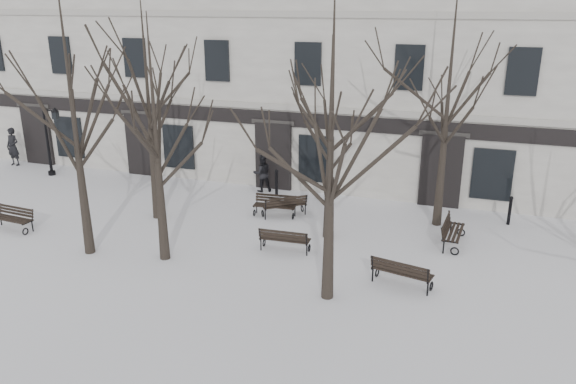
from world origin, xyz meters
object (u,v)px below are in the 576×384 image
at_px(bench_3, 275,205).
at_px(lamp_post, 51,137).
at_px(bench_5, 451,231).
at_px(tree_0, 70,87).
at_px(tree_2, 332,112).
at_px(bench_1, 285,239).
at_px(tree_1, 154,112).
at_px(bench_4, 285,205).
at_px(bench_2, 401,272).
at_px(bench_0, 13,218).

xyz_separation_m(bench_3, lamp_post, (-11.57, 1.64, 1.43)).
xyz_separation_m(bench_3, bench_5, (6.52, -0.61, 0.05)).
height_order(tree_0, tree_2, tree_0).
relative_size(tree_0, lamp_post, 2.65).
bearing_deg(tree_0, bench_1, 19.09).
distance_m(tree_1, bench_4, 6.78).
relative_size(bench_1, bench_4, 0.99).
xyz_separation_m(bench_3, bench_4, (0.37, 0.05, 0.02)).
xyz_separation_m(bench_5, lamp_post, (-18.09, 2.25, 1.38)).
height_order(tree_0, bench_4, tree_0).
height_order(tree_1, bench_5, tree_1).
bearing_deg(lamp_post, bench_5, -7.10).
xyz_separation_m(tree_0, bench_4, (4.97, 5.09, -4.89)).
height_order(bench_1, bench_3, bench_1).
height_order(bench_1, lamp_post, lamp_post).
height_order(tree_2, bench_3, tree_2).
relative_size(bench_1, bench_2, 0.92).
bearing_deg(bench_1, bench_2, 160.47).
distance_m(bench_2, bench_5, 3.73).
bearing_deg(bench_0, tree_2, -0.87).
height_order(bench_1, bench_4, bench_4).
xyz_separation_m(tree_2, bench_4, (-3.13, 5.45, -4.71)).
bearing_deg(bench_4, bench_3, -29.73).
distance_m(tree_1, bench_5, 10.36).
bearing_deg(bench_1, tree_2, 127.93).
relative_size(bench_2, bench_5, 1.00).
distance_m(bench_1, bench_4, 3.18).
xyz_separation_m(bench_1, bench_5, (5.11, 2.35, 0.04)).
height_order(bench_5, lamp_post, lamp_post).
bearing_deg(bench_4, lamp_post, -45.15).
bearing_deg(bench_5, lamp_post, 87.32).
relative_size(bench_3, lamp_post, 0.51).
bearing_deg(bench_5, tree_1, 119.67).
distance_m(tree_1, tree_2, 5.61).
bearing_deg(tree_0, bench_0, 168.60).
relative_size(tree_1, bench_1, 4.51).
distance_m(bench_1, bench_2, 4.11).
bearing_deg(bench_3, bench_0, -158.20).
distance_m(bench_0, bench_2, 13.75).
distance_m(tree_0, bench_2, 11.11).
xyz_separation_m(tree_2, bench_5, (3.02, 4.79, -4.69)).
relative_size(tree_1, tree_2, 0.91).
bearing_deg(bench_2, tree_2, 46.69).
height_order(bench_3, bench_5, bench_5).
bearing_deg(lamp_post, tree_0, -43.76).
bearing_deg(bench_5, tree_2, 152.18).
bearing_deg(tree_2, bench_0, 174.57).
height_order(bench_0, bench_4, bench_4).
distance_m(tree_2, bench_0, 12.86).
bearing_deg(bench_5, tree_0, 116.13).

